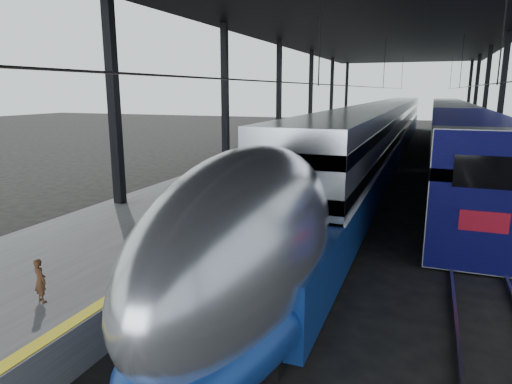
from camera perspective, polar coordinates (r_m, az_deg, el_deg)
The scene contains 8 objects.
ground at distance 12.03m, azimuth -8.34°, elevation -13.74°, with size 160.00×160.00×0.00m, color black.
platform at distance 31.05m, azimuth 3.98°, elevation 3.64°, with size 6.00×80.00×1.00m, color #4C4C4F.
yellow_strip at distance 30.29m, azimuth 9.08°, elevation 4.25°, with size 0.30×80.00×0.01m, color yellow.
rails at distance 29.84m, azimuth 18.83°, elevation 1.81°, with size 6.52×80.00×0.16m.
canopy at distance 29.81m, azimuth 14.84°, elevation 19.52°, with size 18.00×75.00×9.47m.
tgv_train at distance 36.17m, azimuth 15.51°, elevation 6.94°, with size 3.04×65.20×4.36m.
second_train at distance 41.36m, azimuth 23.21°, elevation 7.20°, with size 3.09×56.05×4.26m.
child at distance 10.58m, azimuth -25.38°, elevation -9.95°, with size 0.34×0.23×0.94m, color #472A17.
Camera 1 is at (5.38, -9.36, 5.31)m, focal length 32.00 mm.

